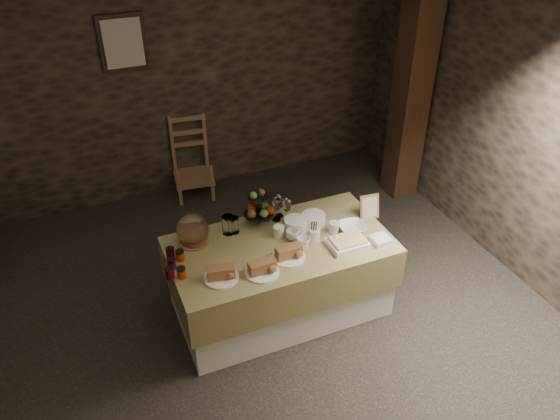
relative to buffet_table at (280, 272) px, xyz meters
name	(u,v)px	position (x,y,z in m)	size (l,w,h in m)	color
ground_plane	(228,344)	(-0.55, -0.21, -0.40)	(5.50, 5.00, 0.01)	black
room_shell	(215,177)	(-0.55, -0.21, 1.16)	(5.52, 5.02, 2.60)	black
buffet_table	(280,272)	(0.00, 0.00, 0.00)	(1.77, 0.94, 0.70)	white
chair	(191,161)	(-0.19, 2.13, 0.00)	(0.47, 0.46, 0.71)	#8B6545
timber_column	(413,83)	(2.00, 1.24, 0.90)	(0.30, 0.30, 2.60)	black
framed_picture	(123,43)	(-0.70, 2.25, 1.35)	(0.45, 0.04, 0.55)	black
plate_stack_a	(295,224)	(0.19, 0.13, 0.35)	(0.19, 0.19, 0.10)	white
plate_stack_b	(313,219)	(0.37, 0.16, 0.34)	(0.20, 0.20, 0.09)	white
cutlery_holder	(314,235)	(0.26, -0.07, 0.36)	(0.10, 0.10, 0.12)	white
cup_a	(292,235)	(0.11, 0.02, 0.34)	(0.11, 0.11, 0.09)	white
cup_b	(303,243)	(0.15, -0.12, 0.35)	(0.11, 0.11, 0.10)	white
mug_c	(279,231)	(0.03, 0.10, 0.35)	(0.09, 0.09, 0.10)	white
mug_d	(334,227)	(0.47, -0.02, 0.34)	(0.08, 0.08, 0.09)	white
bowl	(352,228)	(0.62, -0.06, 0.32)	(0.22, 0.22, 0.05)	white
cake_dome	(193,231)	(-0.63, 0.30, 0.40)	(0.26, 0.26, 0.26)	#8B6545
fruit_stand	(260,209)	(-0.05, 0.33, 0.44)	(0.25, 0.25, 0.36)	black
bread_platter_left	(221,274)	(-0.56, -0.21, 0.34)	(0.26, 0.26, 0.11)	white
bread_platter_center	(262,269)	(-0.26, -0.27, 0.34)	(0.26, 0.26, 0.11)	white
bread_platter_right	(289,254)	(-0.01, -0.18, 0.34)	(0.26, 0.26, 0.11)	white
jam_jars	(175,264)	(-0.84, 0.03, 0.34)	(0.18, 0.32, 0.07)	#5E081A
tart_dish	(348,243)	(0.48, -0.23, 0.33)	(0.30, 0.22, 0.07)	white
square_dish	(380,240)	(0.75, -0.29, 0.32)	(0.14, 0.14, 0.04)	white
menu_frame	(369,207)	(0.85, 0.07, 0.39)	(0.17, 0.02, 0.22)	#8B6545
storage_jar_a	(228,225)	(-0.33, 0.30, 0.38)	(0.10, 0.10, 0.16)	white
storage_jar_b	(234,225)	(-0.29, 0.30, 0.37)	(0.09, 0.09, 0.14)	white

